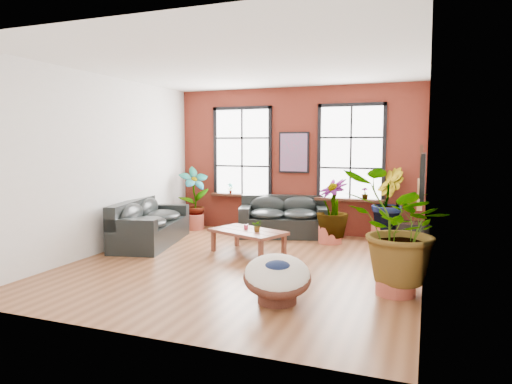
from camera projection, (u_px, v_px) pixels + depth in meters
room at (247, 167)px, 8.11m from camera, size 6.04×6.54×3.54m
sofa_back at (283, 218)px, 10.71m from camera, size 2.22×1.53×0.93m
sofa_left at (148, 224)px, 9.85m from camera, size 1.51×2.56×0.95m
coffee_table at (248, 233)px, 8.95m from camera, size 1.66×1.32×0.56m
papasan_chair at (277, 277)px, 6.17m from camera, size 1.20×1.20×0.69m
poster at (294, 152)px, 10.92m from camera, size 0.74×0.06×0.98m
tv_wall_unit at (422, 181)px, 7.53m from camera, size 0.13×1.86×1.20m
media_box at (412, 235)px, 9.44m from camera, size 0.66×0.56×0.54m
pot_back_left at (194, 222)px, 11.56m from camera, size 0.63×0.63×0.38m
pot_back_right at (384, 232)px, 10.11m from camera, size 0.64×0.64×0.40m
pot_right_wall at (396, 280)px, 6.53m from camera, size 0.69×0.69×0.41m
pot_mid at (330, 235)px, 9.93m from camera, size 0.66×0.66×0.37m
floor_plant_back_left at (194, 195)px, 11.50m from camera, size 0.90×0.90×1.43m
floor_plant_back_right at (387, 201)px, 10.05m from camera, size 0.82×0.94×1.50m
floor_plant_right_wall at (398, 228)px, 6.42m from camera, size 1.94×1.92×1.63m
floor_plant_mid at (332, 208)px, 9.87m from camera, size 1.00×1.00×1.26m
table_plant at (258, 226)px, 8.78m from camera, size 0.22×0.20×0.24m
sill_plant_left at (230, 188)px, 11.54m from camera, size 0.17×0.17×0.27m
sill_plant_right at (365, 193)px, 10.37m from camera, size 0.19×0.19×0.27m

